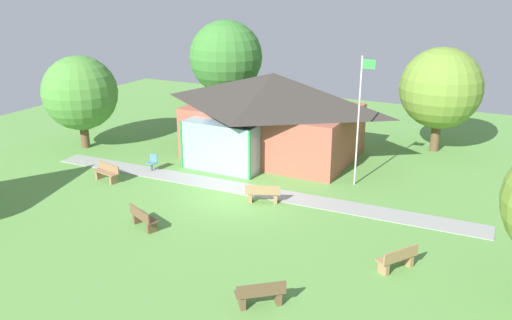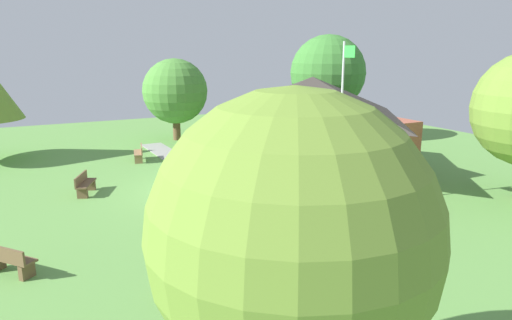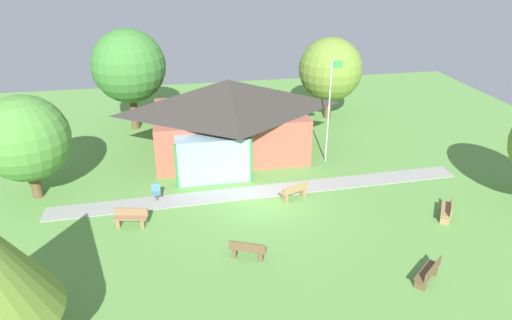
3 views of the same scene
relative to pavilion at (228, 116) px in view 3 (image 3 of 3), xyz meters
The scene contains 13 objects.
ground_plane 6.75m from the pavilion, 79.96° to the right, with size 44.00×44.00×0.00m, color #609947.
pavilion is the anchor object (origin of this frame).
footpath 5.75m from the pavilion, 77.88° to the right, with size 21.34×1.30×0.03m, color #999993.
flagpole 5.96m from the pavilion, 21.91° to the right, with size 0.64×0.08×6.06m.
bench_mid_left 9.14m from the pavilion, 126.93° to the right, with size 1.56×0.74×0.84m.
bench_front_center 10.64m from the pavilion, 93.20° to the right, with size 1.55×1.00×0.84m.
bench_rear_near_path 6.88m from the pavilion, 67.72° to the right, with size 1.55×0.98×0.84m.
bench_front_right 14.46m from the pavilion, 65.94° to the right, with size 1.44×1.29×0.84m.
bench_lawn_far_right 12.99m from the pavilion, 45.46° to the right, with size 1.19×1.50×0.84m.
patio_chair_west 6.88m from the pavilion, 130.34° to the right, with size 0.44×0.44×0.86m.
tree_behind_pavilion_left 8.05m from the pavilion, 137.86° to the left, with size 4.80×4.80×6.75m.
tree_behind_pavilion_right 9.39m from the pavilion, 31.71° to the left, with size 4.44×4.44×5.80m.
tree_west_hedge 10.80m from the pavilion, 160.69° to the right, with size 4.16×4.16×5.27m.
Camera 3 is at (-4.12, -19.12, 11.58)m, focal length 32.12 mm.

